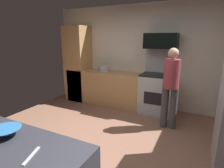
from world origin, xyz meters
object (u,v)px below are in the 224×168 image
microwave (161,41)px  person_cook (171,85)px  oven_range (157,92)px  mixing_bowl_large (6,132)px  stock_pot (104,68)px

microwave → person_cook: 1.19m
oven_range → mixing_bowl_large: size_ratio=5.56×
person_cook → microwave: bearing=117.5°
person_cook → stock_pot: size_ratio=5.42×
person_cook → stock_pot: 1.99m
oven_range → microwave: size_ratio=2.08×
mixing_bowl_large → stock_pot: stock_pot is taller
mixing_bowl_large → oven_range: bearing=79.2°
person_cook → stock_pot: bearing=159.7°
mixing_bowl_large → stock_pot: (-0.83, 3.33, 0.04)m
stock_pot → oven_range: bearing=-0.2°
person_cook → stock_pot: (-1.86, 0.69, 0.08)m
microwave → stock_pot: 1.64m
oven_range → stock_pot: (-1.46, 0.01, 0.46)m
oven_range → person_cook: size_ratio=0.96×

